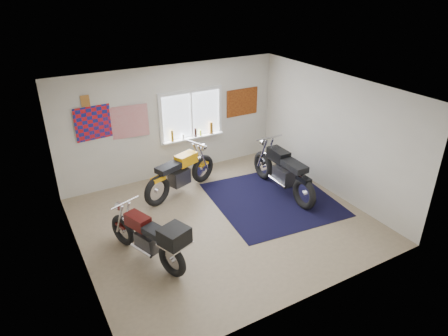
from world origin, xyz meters
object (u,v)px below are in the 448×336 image
black_chrome_bike (283,172)px  navy_rug (272,199)px  yellow_triumph (181,174)px  maroon_tourer (151,238)px

black_chrome_bike → navy_rug: bearing=115.2°
navy_rug → yellow_triumph: bearing=141.6°
navy_rug → maroon_tourer: size_ratio=1.38×
black_chrome_bike → yellow_triumph: bearing=61.8°
black_chrome_bike → maroon_tourer: black_chrome_bike is taller
yellow_triumph → maroon_tourer: 2.47m
yellow_triumph → black_chrome_bike: 2.31m
yellow_triumph → black_chrome_bike: (2.01, -1.12, 0.04)m
yellow_triumph → maroon_tourer: bearing=-145.8°
navy_rug → yellow_triumph: size_ratio=1.28×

